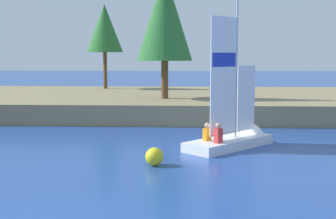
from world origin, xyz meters
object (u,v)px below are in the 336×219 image
shoreline_tree_centre (165,17)px  shoreline_tree_midleft (105,28)px  sailboat (241,135)px  channel_buoy (154,157)px

shoreline_tree_centre → shoreline_tree_midleft: bearing=121.9°
sailboat → channel_buoy: bearing=-177.9°
sailboat → shoreline_tree_midleft: bearing=70.1°
shoreline_tree_midleft → sailboat: shoreline_tree_midleft is taller
shoreline_tree_midleft → shoreline_tree_centre: shoreline_tree_centre is taller
shoreline_tree_centre → channel_buoy: shoreline_tree_centre is taller
shoreline_tree_midleft → sailboat: (8.32, -16.14, -5.05)m
shoreline_tree_midleft → sailboat: size_ratio=1.03×
shoreline_tree_centre → channel_buoy: 13.08m
shoreline_tree_midleft → channel_buoy: 21.06m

